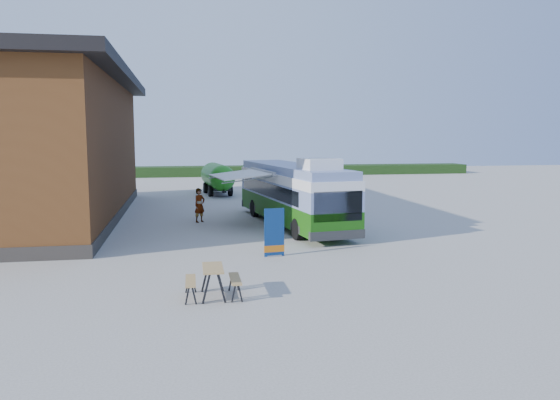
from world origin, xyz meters
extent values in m
plane|color=#BCB7AD|center=(0.00, 0.00, 0.00)|extent=(100.00, 100.00, 0.00)
cube|color=brown|center=(-10.50, 10.00, 3.50)|extent=(8.00, 20.00, 7.00)
cube|color=black|center=(-10.50, 10.00, 7.25)|extent=(9.60, 21.20, 0.50)
cube|color=#332D28|center=(-10.50, 10.00, 0.25)|extent=(8.10, 20.10, 0.50)
cube|color=#264419|center=(8.00, 38.00, 0.50)|extent=(40.00, 3.00, 1.00)
cube|color=#216E12|center=(1.84, 5.78, 0.81)|extent=(3.65, 11.00, 0.99)
cube|color=#7588B7|center=(1.84, 5.78, 1.71)|extent=(3.65, 11.00, 0.81)
cube|color=black|center=(0.67, 6.08, 1.71)|extent=(1.22, 8.93, 0.63)
cube|color=black|center=(2.88, 6.37, 1.71)|extent=(1.22, 8.93, 0.63)
cube|color=white|center=(1.84, 5.78, 2.32)|extent=(3.65, 11.00, 0.41)
cube|color=#7588B7|center=(1.84, 5.78, 2.70)|extent=(3.49, 10.81, 0.36)
cube|color=white|center=(2.29, 2.39, 3.11)|extent=(1.64, 1.80, 0.45)
cube|color=black|center=(2.54, 0.45, 1.58)|extent=(2.02, 0.33, 1.17)
cube|color=#2D2D2D|center=(2.54, 0.50, 0.45)|extent=(2.31, 0.50, 0.36)
cube|color=#2D2D2D|center=(1.14, 11.05, 0.45)|extent=(2.31, 0.50, 0.36)
cylinder|color=black|center=(1.31, 2.08, 0.45)|extent=(0.39, 0.93, 0.90)
cylinder|color=black|center=(3.31, 2.34, 0.45)|extent=(0.39, 0.93, 0.90)
cylinder|color=black|center=(0.43, 8.77, 0.45)|extent=(0.39, 0.93, 0.90)
cylinder|color=black|center=(2.42, 9.03, 0.45)|extent=(0.39, 0.93, 0.90)
cube|color=white|center=(-0.64, 6.05, 2.40)|extent=(2.71, 3.88, 0.29)
cube|color=#A5A8AD|center=(0.48, 6.19, 2.57)|extent=(0.66, 3.90, 0.15)
cylinder|color=#A5A8AD|center=(-0.45, 4.55, 2.30)|extent=(2.34, 0.36, 0.30)
cylinder|color=#A5A8AD|center=(-0.84, 7.54, 2.30)|extent=(2.34, 0.36, 0.30)
cube|color=navy|center=(-0.15, -0.75, 0.86)|extent=(0.73, 0.13, 1.73)
cube|color=#D06813|center=(-0.15, -0.75, 0.28)|extent=(0.75, 0.13, 0.24)
cube|color=#A5A8AD|center=(-0.15, -0.75, 0.03)|extent=(0.54, 0.25, 0.05)
cylinder|color=#A5A8AD|center=(-0.15, -0.73, 0.86)|extent=(0.03, 0.03, 1.73)
cube|color=tan|center=(-2.58, -5.31, 0.80)|extent=(0.56, 1.29, 0.04)
cube|color=tan|center=(-3.17, -5.30, 0.48)|extent=(0.29, 1.29, 0.04)
cube|color=tan|center=(-1.99, -5.32, 0.48)|extent=(0.29, 1.29, 0.04)
cube|color=black|center=(-2.78, -5.85, 0.40)|extent=(0.05, 0.05, 0.79)
cube|color=black|center=(-2.40, -5.85, 0.40)|extent=(0.05, 0.05, 0.79)
cube|color=black|center=(-2.77, -4.78, 0.40)|extent=(0.05, 0.05, 0.79)
cube|color=black|center=(-2.38, -4.78, 0.40)|extent=(0.05, 0.05, 0.79)
imported|color=#999999|center=(-2.49, 7.44, 0.84)|extent=(0.73, 0.69, 1.69)
imported|color=#999999|center=(1.16, 11.81, 0.93)|extent=(0.87, 1.03, 1.85)
cylinder|color=#218317|center=(-0.78, 19.86, 1.34)|extent=(2.20, 4.14, 1.79)
sphere|color=#218317|center=(-0.57, 17.88, 1.34)|extent=(1.79, 1.79, 1.79)
sphere|color=#218317|center=(-0.99, 21.83, 1.34)|extent=(1.79, 1.79, 1.79)
cube|color=black|center=(-0.78, 19.86, 0.55)|extent=(1.63, 4.27, 0.20)
cube|color=black|center=(-0.51, 17.29, 0.50)|extent=(0.24, 1.20, 0.10)
cylinder|color=black|center=(-1.34, 18.60, 0.40)|extent=(0.33, 0.82, 0.79)
cylinder|color=black|center=(0.04, 18.75, 0.40)|extent=(0.33, 0.82, 0.79)
cylinder|color=black|center=(-1.60, 20.97, 0.40)|extent=(0.33, 0.82, 0.79)
cylinder|color=black|center=(-0.22, 21.11, 0.40)|extent=(0.33, 0.82, 0.79)
camera|label=1|loc=(-3.36, -19.52, 4.31)|focal=35.00mm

